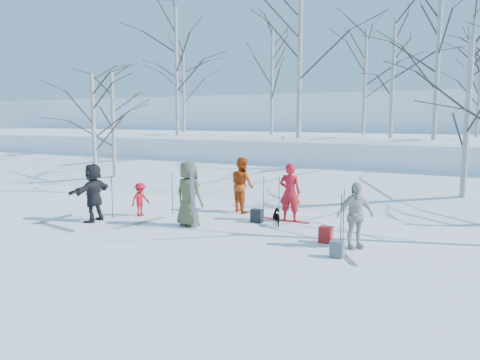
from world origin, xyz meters
The scene contains 39 objects.
ground centered at (0.00, 0.00, 0.00)m, with size 120.00×120.00×0.00m, color white.
snow_ramp centered at (0.00, 7.00, 0.15)m, with size 70.00×9.50×1.40m, color white.
snow_plateau centered at (0.00, 17.00, 1.00)m, with size 70.00×18.00×2.20m, color white.
far_hill centered at (0.00, 38.00, 2.00)m, with size 90.00×30.00×6.00m, color white.
skier_olive_center centered at (-1.10, 0.41, 0.95)m, with size 0.93×0.60×1.90m, color #484B2D.
skier_red_north centered at (1.23, 2.41, 0.89)m, with size 0.65×0.43×1.78m, color red.
skier_redor_behind centered at (-0.73, 3.00, 0.92)m, with size 0.90×0.70×1.84m, color #B73E0E.
skier_red_seated centered at (-3.28, 0.83, 0.54)m, with size 0.70×0.40×1.08m, color red.
skier_cream_east centered at (3.76, 0.39, 0.81)m, with size 0.95×0.39×1.62m, color beige.
skier_grey_west centered at (-4.01, -0.45, 0.89)m, with size 1.65×0.52×1.78m, color black.
dog centered at (1.17, 1.66, 0.25)m, with size 0.27×0.60×0.51m, color black.
upright_ski_left centered at (-0.86, 0.21, 0.95)m, with size 0.07×0.02×1.90m, color silver.
upright_ski_right centered at (-0.75, 0.16, 0.95)m, with size 0.07×0.02×1.90m, color silver.
ski_pair_a centered at (-4.41, -1.55, 0.01)m, with size 1.90×0.54×0.02m, color silver, non-canonical shape.
ski_pair_b centered at (0.93, 2.42, 0.01)m, with size 1.91×0.26×0.02m, color #A71817, non-canonical shape.
ski_pair_c centered at (-2.61, -0.01, 0.01)m, with size 0.44×1.91×0.02m, color silver, non-canonical shape.
ski_pair_d centered at (3.64, -0.19, 0.01)m, with size 1.18×1.71×0.02m, color silver, non-canonical shape.
ski_pole_a centered at (-3.85, 0.16, 0.67)m, with size 0.02×0.02×1.34m, color black.
ski_pole_b centered at (-2.58, 1.59, 0.67)m, with size 0.02×0.02×1.34m, color black.
ski_pole_c centered at (3.48, 0.17, 0.67)m, with size 0.02×0.02×1.34m, color black.
ski_pole_d centered at (3.34, 0.90, 0.67)m, with size 0.02×0.02×1.34m, color black.
ski_pole_e centered at (-4.48, -0.13, 0.67)m, with size 0.02×0.02×1.34m, color black.
ski_pole_f centered at (0.72, 2.77, 0.67)m, with size 0.02×0.02×1.34m, color black.
ski_pole_g centered at (0.37, 2.37, 0.67)m, with size 0.02×0.02×1.34m, color black.
backpack_red centered at (3.00, 0.52, 0.21)m, with size 0.32×0.22×0.42m, color maroon.
backpack_grey centered at (3.62, -0.57, 0.19)m, with size 0.30×0.20×0.38m, color #53545A.
backpack_dark centered at (0.42, 1.80, 0.20)m, with size 0.34×0.24×0.40m, color black.
birch_plateau_a centered at (-4.44, 13.34, 5.07)m, with size 4.62×4.62×5.75m, color silver, non-canonical shape.
birch_plateau_b centered at (-8.75, 10.39, 5.60)m, with size 5.35×5.35×6.79m, color silver, non-canonical shape.
birch_plateau_c centered at (5.80, 15.04, 4.36)m, with size 3.62×3.62×4.31m, color silver, non-canonical shape.
birch_plateau_d centered at (-1.59, 10.21, 6.07)m, with size 6.02×6.02×7.75m, color silver, non-canonical shape.
birch_plateau_e centered at (4.32, 10.63, 5.16)m, with size 4.74×4.74×5.92m, color silver, non-canonical shape.
birch_plateau_f centered at (0.03, 16.01, 5.08)m, with size 4.63×4.63×5.76m, color silver, non-canonical shape.
birch_plateau_h centered at (2.27, 12.13, 4.93)m, with size 4.42×4.42×5.46m, color silver, non-canonical shape.
birch_plateau_j centered at (5.43, 14.23, 5.07)m, with size 4.62×4.62×5.75m, color silver, non-canonical shape.
birch_plateau_l centered at (-11.39, 14.74, 4.91)m, with size 4.39×4.39×5.42m, color silver, non-canonical shape.
birch_edge_a centered at (-7.96, 3.49, 2.45)m, with size 4.04×4.04×4.91m, color silver, non-canonical shape.
birch_edge_d centered at (-8.82, 5.52, 2.60)m, with size 4.24×4.24×5.21m, color silver, non-canonical shape.
birch_edge_e centered at (5.79, 6.03, 2.83)m, with size 4.56×4.56×5.66m, color silver, non-canonical shape.
Camera 1 is at (6.60, -10.62, 3.13)m, focal length 35.00 mm.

